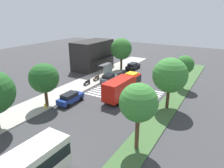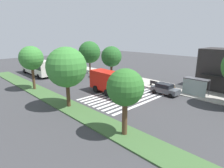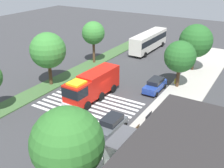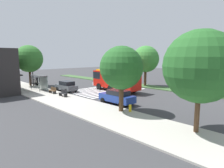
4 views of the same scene
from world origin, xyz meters
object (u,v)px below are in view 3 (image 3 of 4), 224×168
object	(u,v)px
sidewalk_tree_far_west	(196,41)
bench_near_shelter	(137,132)
parked_car_west	(155,85)
transit_bus	(149,40)
street_lamp	(67,154)
fire_hydrant	(175,81)
fire_truck	(92,85)
median_tree_west	(48,50)
sidewalk_tree_east	(67,143)
bus_stop_shelter	(117,142)
median_tree_far_west	(93,33)
bench_west_of_shelter	(150,118)
sidewalk_tree_west	(180,57)
parked_car_mid	(111,125)

from	to	relation	value
sidewalk_tree_far_west	bench_near_shelter	bearing A→B (deg)	1.33
parked_car_west	transit_bus	bearing A→B (deg)	-153.69
street_lamp	fire_hydrant	distance (m)	24.17
fire_truck	median_tree_west	world-z (taller)	median_tree_west
bench_near_shelter	sidewalk_tree_east	xyz separation A→B (m)	(9.76, -0.49, 4.60)
transit_bus	bus_stop_shelter	size ratio (longest dim) A/B	3.38
bus_stop_shelter	median_tree_far_west	distance (m)	25.94
median_tree_far_west	sidewalk_tree_far_west	bearing A→B (deg)	108.53
bench_west_of_shelter	sidewalk_tree_far_west	distance (m)	18.60
sidewalk_tree_west	median_tree_far_west	xyz separation A→B (m)	(-2.28, -15.72, 0.79)
bench_near_shelter	fire_hydrant	distance (m)	14.48
bench_near_shelter	median_tree_west	distance (m)	17.60
bus_stop_shelter	median_tree_far_west	size ratio (longest dim) A/B	0.49
fire_truck	bench_west_of_shelter	size ratio (longest dim) A/B	5.72
bench_near_shelter	median_tree_far_west	world-z (taller)	median_tree_far_west
bench_near_shelter	bench_west_of_shelter	world-z (taller)	same
fire_truck	fire_hydrant	size ratio (longest dim) A/B	13.09
fire_hydrant	parked_car_west	bearing A→B (deg)	-25.85
street_lamp	bus_stop_shelter	bearing A→B (deg)	170.69
bus_stop_shelter	street_lamp	world-z (taller)	street_lamp
bench_near_shelter	street_lamp	xyz separation A→B (m)	(9.48, -0.89, 3.35)
parked_car_west	sidewalk_tree_west	world-z (taller)	sidewalk_tree_west
street_lamp	fire_truck	bearing A→B (deg)	-150.99
transit_bus	sidewalk_tree_east	world-z (taller)	sidewalk_tree_east
transit_bus	median_tree_west	bearing A→B (deg)	167.98
fire_truck	sidewalk_tree_far_west	bearing A→B (deg)	156.03
bus_stop_shelter	fire_hydrant	distance (m)	18.52
fire_truck	parked_car_west	size ratio (longest dim) A/B	1.99
transit_bus	median_tree_west	distance (m)	23.17
median_tree_far_west	bus_stop_shelter	bearing A→B (deg)	39.10
parked_car_mid	street_lamp	bearing A→B (deg)	11.29
parked_car_mid	median_tree_west	xyz separation A→B (m)	(-5.68, -13.52, 4.26)
transit_bus	parked_car_mid	bearing A→B (deg)	-162.47
bench_near_shelter	sidewalk_tree_far_west	size ratio (longest dim) A/B	0.22
fire_truck	median_tree_far_west	distance (m)	14.13
street_lamp	bench_west_of_shelter	bearing A→B (deg)	175.95
bus_stop_shelter	parked_car_mid	bearing A→B (deg)	-141.79
sidewalk_tree_east	fire_truck	bearing A→B (deg)	-150.24
bus_stop_shelter	bench_west_of_shelter	distance (m)	7.26
fire_truck	sidewalk_tree_west	distance (m)	12.54
fire_truck	sidewalk_tree_east	bearing A→B (deg)	31.76
bench_west_of_shelter	parked_car_west	bearing A→B (deg)	-160.92
median_tree_west	parked_car_mid	bearing A→B (deg)	67.22
parked_car_mid	sidewalk_tree_west	size ratio (longest dim) A/B	0.64
sidewalk_tree_west	sidewalk_tree_east	bearing A→B (deg)	0.00
fire_truck	street_lamp	size ratio (longest dim) A/B	1.42
parked_car_mid	fire_hydrant	xyz separation A→B (m)	(-15.02, 1.70, -0.38)
parked_car_mid	median_tree_west	bearing A→B (deg)	-112.91
median_tree_west	sidewalk_tree_far_west	bearing A→B (deg)	135.72
fire_truck	sidewalk_tree_west	xyz separation A→B (m)	(-9.18, 8.15, 2.54)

